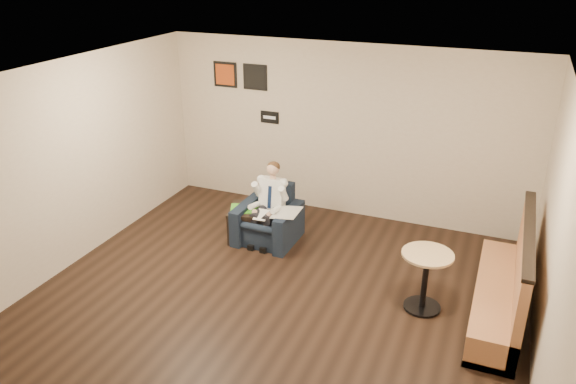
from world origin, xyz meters
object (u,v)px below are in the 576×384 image
at_px(seated_man, 264,209).
at_px(banquette, 502,272).
at_px(armchair, 268,215).
at_px(coffee_mug, 264,202).
at_px(smartphone, 255,203).
at_px(side_table, 250,223).
at_px(cafe_table, 425,281).
at_px(green_folder, 247,208).

bearing_deg(seated_man, banquette, -8.55).
distance_m(armchair, coffee_mug, 0.23).
relative_size(seated_man, coffee_mug, 10.94).
distance_m(smartphone, banquette, 3.69).
relative_size(side_table, smartphone, 3.93).
xyz_separation_m(coffee_mug, smartphone, (-0.15, 0.00, -0.05)).
bearing_deg(smartphone, armchair, -34.43).
bearing_deg(side_table, coffee_mug, 49.49).
height_order(side_table, smartphone, smartphone).
bearing_deg(smartphone, banquette, -18.56).
xyz_separation_m(side_table, banquette, (3.60, -0.63, 0.34)).
relative_size(coffee_mug, smartphone, 0.68).
bearing_deg(coffee_mug, cafe_table, -21.66).
relative_size(side_table, coffee_mug, 5.79).
bearing_deg(smartphone, side_table, -97.35).
bearing_deg(coffee_mug, green_folder, -130.51).
xyz_separation_m(armchair, smartphone, (-0.27, 0.15, 0.08)).
distance_m(seated_man, coffee_mug, 0.28).
xyz_separation_m(armchair, cafe_table, (2.48, -0.89, -0.03)).
relative_size(coffee_mug, banquette, 0.05).
height_order(green_folder, cafe_table, cafe_table).
xyz_separation_m(seated_man, side_table, (-0.28, 0.07, -0.32)).
distance_m(side_table, banquette, 3.67).
relative_size(side_table, cafe_table, 0.78).
bearing_deg(cafe_table, banquette, 14.88).
bearing_deg(coffee_mug, side_table, -130.51).
relative_size(smartphone, banquette, 0.07).
relative_size(banquette, cafe_table, 2.97).
relative_size(seated_man, smartphone, 7.42).
bearing_deg(cafe_table, green_folder, 163.52).
relative_size(armchair, green_folder, 1.74).
xyz_separation_m(seated_man, banquette, (3.33, -0.56, 0.01)).
xyz_separation_m(armchair, banquette, (3.32, -0.67, 0.17)).
height_order(armchair, smartphone, armchair).
distance_m(coffee_mug, banquette, 3.54).
bearing_deg(side_table, smartphone, 88.44).
xyz_separation_m(side_table, smartphone, (0.00, 0.18, 0.25)).
bearing_deg(coffee_mug, armchair, -49.57).
bearing_deg(armchair, side_table, -171.99).
height_order(seated_man, smartphone, seated_man).
xyz_separation_m(seated_man, coffee_mug, (-0.12, 0.25, -0.02)).
xyz_separation_m(seated_man, green_folder, (-0.30, 0.04, -0.07)).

